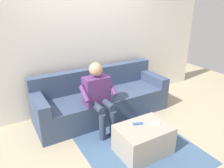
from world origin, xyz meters
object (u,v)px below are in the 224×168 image
person_solo_seated (98,94)px  remote_white (155,123)px  couch (102,99)px  coffee_table (143,139)px  remote_blue (138,124)px

person_solo_seated → remote_white: (-0.44, 0.84, -0.21)m
couch → coffee_table: 1.23m
coffee_table → remote_white: (-0.18, 0.01, 0.21)m
couch → remote_blue: (0.03, 1.13, 0.12)m
coffee_table → couch: bearing=-90.0°
person_solo_seated → remote_white: size_ratio=9.43×
couch → coffee_table: size_ratio=3.35×
coffee_table → remote_white: remote_white is taller
remote_white → remote_blue: 0.24m
coffee_table → remote_blue: remote_blue is taller
couch → coffee_table: (0.00, 1.22, -0.09)m
couch → remote_white: bearing=98.3°
couch → remote_blue: 1.13m
remote_white → couch: bearing=-48.5°
remote_white → remote_blue: bearing=5.2°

